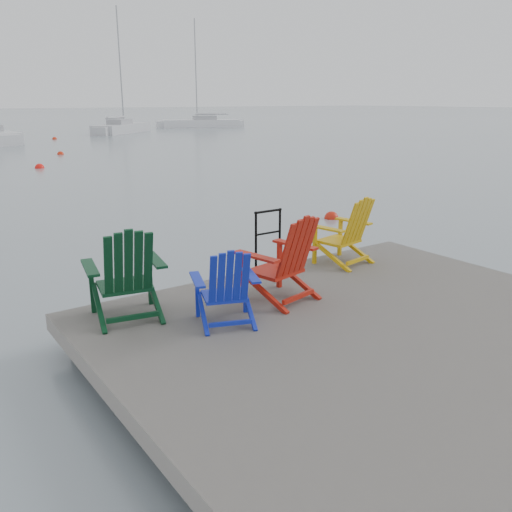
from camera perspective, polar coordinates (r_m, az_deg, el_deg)
ground at (r=6.54m, az=12.41°, el=-11.15°), size 400.00×400.00×0.00m
dock at (r=6.39m, az=12.60°, el=-8.38°), size 6.00×5.00×1.40m
handrail at (r=8.05m, az=1.27°, el=2.38°), size 0.48×0.04×0.90m
chair_green at (r=6.34m, az=-13.54°, el=-1.76°), size 0.99×0.94×1.10m
chair_blue at (r=6.06m, az=-3.15°, el=-3.14°), size 0.87×0.84×0.91m
chair_red at (r=6.75m, az=2.94°, el=-0.22°), size 1.00×0.95×1.11m
chair_yellow at (r=8.41m, az=9.48°, el=2.66°), size 0.93×0.88×1.05m
sailboat_mid at (r=52.49m, az=-13.91°, el=12.86°), size 7.35×6.96×11.15m
sailboat_far at (r=61.82m, az=-5.77°, el=13.67°), size 8.49×5.02×11.44m
buoy_a at (r=14.15m, az=7.94°, el=3.94°), size 0.37×0.37×0.37m
buoy_b at (r=26.39m, az=-21.82°, el=8.59°), size 0.41×0.41×0.41m
buoy_c at (r=32.64m, az=-19.88°, el=10.02°), size 0.36×0.36×0.36m
buoy_d at (r=45.48m, az=-20.44°, el=11.44°), size 0.36×0.36×0.36m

